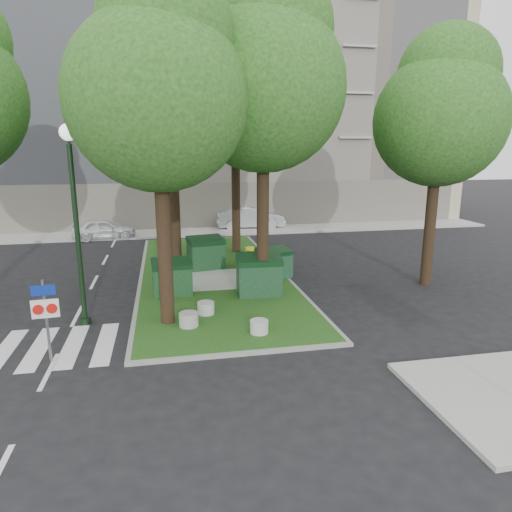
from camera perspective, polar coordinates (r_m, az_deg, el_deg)
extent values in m
plane|color=black|center=(12.73, -3.84, -12.33)|extent=(120.00, 120.00, 0.00)
cube|color=#1A4112|center=(20.22, -5.45, -2.30)|extent=(6.00, 16.00, 0.12)
cube|color=gray|center=(20.22, -5.45, -2.33)|extent=(6.30, 16.30, 0.10)
cube|color=#999993|center=(30.40, -8.48, 2.94)|extent=(42.00, 3.00, 0.12)
cube|color=silver|center=(14.20, -20.12, -10.31)|extent=(5.00, 3.00, 0.01)
cube|color=beige|center=(37.48, -9.57, 17.05)|extent=(41.00, 12.00, 16.00)
cylinder|color=black|center=(14.09, -11.46, 3.17)|extent=(0.44, 0.44, 6.16)
sphere|color=#164913|center=(13.93, -12.21, 18.48)|extent=(5.20, 5.20, 5.20)
sphere|color=#164913|center=(14.40, -11.26, 25.45)|extent=(3.90, 3.90, 3.90)
cylinder|color=black|center=(16.38, 0.85, 5.84)|extent=(0.44, 0.44, 6.72)
sphere|color=#164913|center=(16.35, 0.91, 20.16)|extent=(5.60, 5.60, 5.60)
sphere|color=#164913|center=(16.94, 1.88, 26.52)|extent=(4.20, 4.20, 4.20)
cylinder|color=black|center=(20.54, -10.11, 6.00)|extent=(0.44, 0.44, 5.88)
sphere|color=#164913|center=(20.40, -10.53, 15.99)|extent=(4.80, 4.80, 4.80)
sphere|color=#164913|center=(20.76, -9.87, 20.63)|extent=(3.60, 3.60, 3.60)
cylinder|color=black|center=(23.74, -2.54, 8.53)|extent=(0.44, 0.44, 7.00)
sphere|color=#164913|center=(23.76, -2.65, 18.80)|extent=(5.80, 5.80, 5.80)
sphere|color=#164913|center=(24.27, -2.02, 23.46)|extent=(4.35, 4.35, 4.35)
cylinder|color=black|center=(19.59, 21.04, 4.96)|extent=(0.44, 0.44, 5.88)
sphere|color=#164913|center=(19.44, 21.95, 15.41)|extent=(5.00, 5.00, 5.00)
sphere|color=#164913|center=(19.93, 22.84, 20.14)|extent=(3.75, 3.75, 3.75)
cube|color=#0E3616|center=(17.43, -10.44, -2.96)|extent=(1.48, 1.06, 1.11)
cube|color=black|center=(17.26, -10.53, -0.90)|extent=(1.54, 1.13, 0.32)
cube|color=#103818|center=(20.91, -6.27, 0.09)|extent=(1.72, 1.33, 1.21)
cube|color=black|center=(20.76, -6.32, 1.97)|extent=(1.78, 1.41, 0.35)
cube|color=#0F3219|center=(17.12, 0.37, -2.76)|extent=(1.65, 1.16, 1.26)
cube|color=black|center=(16.93, 0.37, -0.39)|extent=(1.71, 1.24, 0.36)
cube|color=#123C21|center=(19.36, 2.26, -1.17)|extent=(1.55, 1.27, 1.05)
cube|color=black|center=(19.22, 2.28, 0.60)|extent=(1.61, 1.34, 0.30)
cylinder|color=gray|center=(14.40, -8.41, -7.85)|extent=(0.60, 0.60, 0.43)
cylinder|color=#AFAFA9|center=(13.76, 0.39, -8.81)|extent=(0.55, 0.55, 0.39)
cylinder|color=#A4A49F|center=(15.34, -6.30, -6.48)|extent=(0.56, 0.56, 0.40)
cylinder|color=yellow|center=(21.66, -0.75, 0.07)|extent=(0.45, 0.45, 0.79)
cylinder|color=black|center=(15.03, -21.39, 2.09)|extent=(0.16, 0.16, 5.62)
cylinder|color=black|center=(15.74, -20.56, -7.57)|extent=(0.34, 0.34, 0.22)
sphere|color=white|center=(14.79, -22.46, 14.11)|extent=(0.49, 0.49, 0.49)
cylinder|color=slate|center=(13.11, -24.68, -7.46)|extent=(0.08, 0.08, 2.25)
cube|color=navy|center=(12.85, -25.05, -3.88)|extent=(0.59, 0.09, 0.27)
cube|color=white|center=(13.00, -24.84, -5.97)|extent=(0.68, 0.09, 0.50)
cylinder|color=red|center=(13.04, -25.53, -5.98)|extent=(0.27, 0.05, 0.27)
cylinder|color=red|center=(12.96, -24.14, -5.95)|extent=(0.27, 0.05, 0.27)
imported|color=silver|center=(29.52, -18.46, 3.21)|extent=(3.84, 1.83, 1.27)
imported|color=#A4A6AC|center=(31.77, -0.71, 4.84)|extent=(4.74, 1.76, 1.55)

